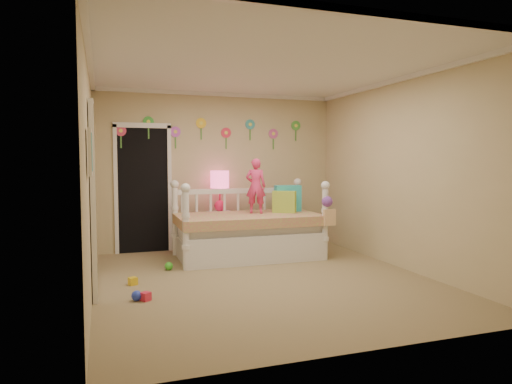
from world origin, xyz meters
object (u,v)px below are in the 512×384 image
object	(u,v)px
nightstand	(220,230)
table_lamp	(220,184)
child	(256,186)
daybed	(248,219)

from	to	relation	value
nightstand	table_lamp	size ratio (longest dim) A/B	0.96
child	table_lamp	distance (m)	0.76
table_lamp	daybed	bearing A→B (deg)	-70.15
child	table_lamp	bearing A→B (deg)	-34.16
nightstand	child	bearing A→B (deg)	-59.72
daybed	child	distance (m)	0.52
daybed	table_lamp	xyz separation A→B (m)	(-0.26, 0.72, 0.49)
child	table_lamp	size ratio (longest dim) A/B	1.27
child	daybed	bearing A→B (deg)	51.39
child	nightstand	bearing A→B (deg)	-34.16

